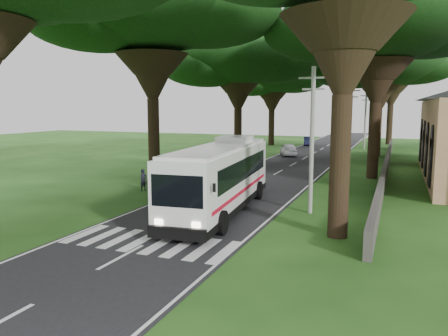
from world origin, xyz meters
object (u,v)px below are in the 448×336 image
(distant_car_c, at_px, (345,136))
(pole_near, at_px, (312,138))
(pedestrian, at_px, (143,180))
(pole_far, at_px, (365,119))
(distant_car_a, at_px, (289,149))
(distant_car_b, at_px, (308,141))
(pole_mid, at_px, (350,124))
(coach_bus, at_px, (221,177))

(distant_car_c, bearing_deg, pole_near, 89.60)
(pedestrian, bearing_deg, pole_far, -2.57)
(distant_car_a, xyz_separation_m, distant_car_c, (3.14, 30.37, -0.17))
(distant_car_a, xyz_separation_m, distant_car_b, (-0.53, 15.26, -0.10))
(pole_mid, bearing_deg, pedestrian, -124.25)
(pole_mid, bearing_deg, coach_bus, -102.29)
(distant_car_c, bearing_deg, pole_far, 99.54)
(coach_bus, height_order, pedestrian, coach_bus)
(distant_car_a, bearing_deg, pedestrian, 61.41)
(pole_mid, bearing_deg, pole_far, 90.00)
(distant_car_a, bearing_deg, pole_near, 86.76)
(distant_car_c, bearing_deg, coach_bus, 84.96)
(pole_mid, height_order, coach_bus, pole_mid)
(pole_far, bearing_deg, pedestrian, -107.79)
(pole_near, bearing_deg, coach_bus, -161.19)
(pole_far, relative_size, coach_bus, 0.62)
(coach_bus, height_order, distant_car_c, coach_bus)
(coach_bus, bearing_deg, pole_near, 13.32)
(pole_far, xyz_separation_m, distant_car_a, (-7.84, -12.30, -3.39))
(distant_car_a, relative_size, pedestrian, 2.88)
(pole_far, xyz_separation_m, pedestrian, (-12.13, -37.82, -3.41))
(distant_car_b, bearing_deg, coach_bus, -97.54)
(pole_near, relative_size, distant_car_b, 2.00)
(pole_near, distance_m, distant_car_c, 58.37)
(distant_car_a, distance_m, distant_car_b, 15.27)
(pole_far, height_order, distant_car_b, pole_far)
(pole_near, height_order, distant_car_c, pole_near)
(pole_near, relative_size, pole_mid, 1.00)
(distant_car_b, bearing_deg, distant_car_c, 64.12)
(pole_near, height_order, coach_bus, pole_near)
(distant_car_a, bearing_deg, pole_far, -141.55)
(pedestrian, bearing_deg, pole_near, -84.97)
(pole_mid, xyz_separation_m, distant_car_b, (-8.37, 22.97, -3.49))
(distant_car_b, xyz_separation_m, distant_car_c, (3.67, 15.11, -0.07))
(pole_mid, relative_size, coach_bus, 0.62)
(pole_far, distance_m, coach_bus, 41.92)
(coach_bus, relative_size, pedestrian, 8.35)
(pole_mid, bearing_deg, distant_car_a, 135.49)
(pole_near, height_order, distant_car_a, pole_near)
(pole_near, relative_size, pedestrian, 5.18)
(pole_far, xyz_separation_m, coach_bus, (-4.71, -41.60, -2.17))
(pole_far, bearing_deg, distant_car_b, 160.48)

